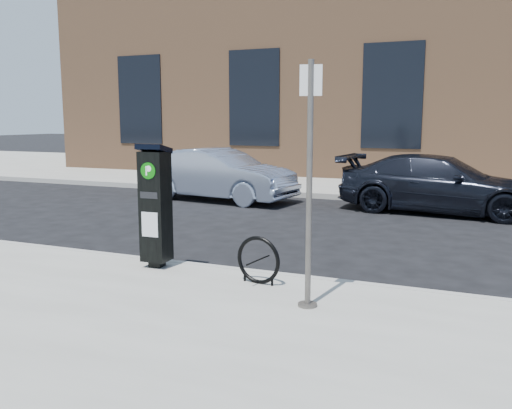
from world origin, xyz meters
The scene contains 10 objects.
ground centered at (0.00, 0.00, 0.00)m, with size 120.00×120.00×0.00m, color black.
sidewalk_far centered at (0.00, 14.00, 0.07)m, with size 60.00×12.00×0.15m, color gray.
curb_near centered at (0.00, -0.02, 0.07)m, with size 60.00×0.12×0.16m, color #9E9B93.
curb_far centered at (0.00, 8.02, 0.07)m, with size 60.00×0.12×0.16m, color #9E9B93.
building centered at (0.00, 17.00, 4.15)m, with size 28.00×10.05×8.25m.
parking_kiosk centered at (-1.31, -0.35, 1.05)m, with size 0.41×0.36×1.75m.
sign_pole centered at (1.17, -1.12, 1.49)m, with size 0.24×0.22×2.70m.
bike_rack centered at (0.33, -0.54, 0.45)m, with size 0.62×0.14×0.62m.
car_silver centered at (-3.80, 6.61, 0.72)m, with size 1.52×4.35×1.43m, color #8390A7.
car_dark centered at (1.99, 6.86, 0.69)m, with size 1.94×4.77×1.38m, color black.
Camera 1 is at (2.88, -6.73, 2.23)m, focal length 38.00 mm.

